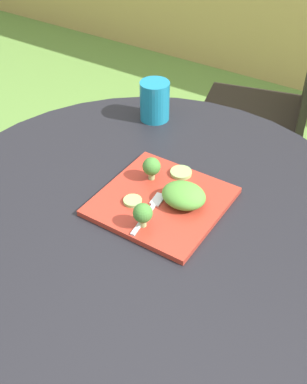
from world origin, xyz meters
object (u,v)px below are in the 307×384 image
Objects in this scene: drinking_glass at (155,103)px; fork at (151,209)px; salad_plate at (162,201)px; patio_chair at (277,99)px.

fork is at bearing -58.42° from drinking_glass.
drinking_glass reaches higher than salad_plate.
salad_plate is at bearing -54.79° from drinking_glass.
salad_plate is 2.41× the size of drinking_glass.
fork is (0.07, -1.06, 0.22)m from patio_chair.
patio_chair is 3.12× the size of salad_plate.
fork reaches higher than salad_plate.
fork is at bearing -90.22° from salad_plate.
patio_chair reaches higher than salad_plate.
drinking_glass is at bearing 121.58° from fork.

